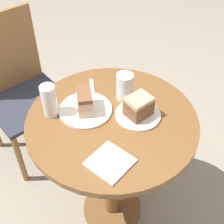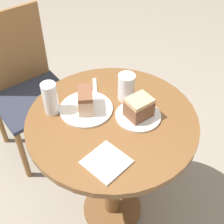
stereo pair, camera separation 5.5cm
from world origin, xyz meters
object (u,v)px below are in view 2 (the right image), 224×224
object	(u,v)px
plate_far	(138,116)
glass_lemonade	(126,88)
cake_slice_near	(85,100)
cake_slice_far	(139,107)
plate_near	(86,109)
glass_water	(50,100)
chair	(26,86)

from	to	relation	value
plate_far	glass_lemonade	size ratio (longest dim) A/B	1.53
cake_slice_near	cake_slice_far	world-z (taller)	cake_slice_near
plate_near	glass_water	xyz separation A→B (m)	(-0.11, 0.10, 0.06)
plate_far	cake_slice_near	size ratio (longest dim) A/B	1.54
chair	plate_far	size ratio (longest dim) A/B	4.71
cake_slice_near	glass_lemonade	distance (m)	0.20
cake_slice_far	plate_near	bearing A→B (deg)	122.53
chair	cake_slice_near	distance (m)	0.76
chair	plate_near	bearing A→B (deg)	-87.68
cake_slice_far	glass_water	bearing A→B (deg)	128.33
plate_near	plate_far	bearing A→B (deg)	-57.47
plate_near	plate_far	size ratio (longest dim) A/B	1.19
plate_near	glass_lemonade	size ratio (longest dim) A/B	1.82
chair	plate_far	distance (m)	0.92
cake_slice_far	glass_water	size ratio (longest dim) A/B	0.79
cake_slice_far	glass_lemonade	distance (m)	0.13
cake_slice_far	glass_lemonade	bearing A→B (deg)	65.38
cake_slice_far	glass_lemonade	xyz separation A→B (m)	(0.06, 0.12, 0.00)
plate_far	glass_water	size ratio (longest dim) A/B	1.31
chair	glass_lemonade	xyz separation A→B (m)	(0.10, -0.75, 0.34)
chair	cake_slice_near	xyz separation A→B (m)	(-0.09, -0.68, 0.34)
cake_slice_far	chair	bearing A→B (deg)	92.57
chair	cake_slice_far	distance (m)	0.94
chair	cake_slice_near	bearing A→B (deg)	-87.68
plate_near	cake_slice_far	size ratio (longest dim) A/B	1.97
chair	plate_near	distance (m)	0.74
plate_far	glass_lemonade	distance (m)	0.14
chair	glass_water	distance (m)	0.70
cake_slice_near	cake_slice_far	bearing A→B (deg)	-57.47
cake_slice_near	glass_lemonade	bearing A→B (deg)	-22.96
cake_slice_near	plate_near	bearing A→B (deg)	-135.00
glass_water	plate_near	bearing A→B (deg)	-42.55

